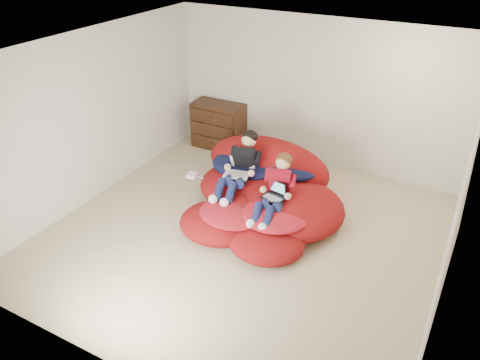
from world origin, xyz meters
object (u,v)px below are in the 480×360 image
Objects in this scene: younger_boy at (276,187)px; laptop_black at (275,193)px; beanbag_pile at (263,193)px; older_boy at (241,163)px; dresser at (219,126)px; laptop_white at (239,169)px.

laptop_black is (0.00, -0.04, -0.08)m from younger_boy.
beanbag_pile is 0.60m from younger_boy.
beanbag_pile is 2.23× the size of older_boy.
laptop_black is at bearing -90.00° from younger_boy.
dresser is 2.14× the size of laptop_white.
dresser is 2.77m from laptop_black.
laptop_white is 0.74m from laptop_black.
beanbag_pile is 5.53× the size of laptop_white.
laptop_black is (0.35, -0.37, 0.29)m from beanbag_pile.
older_boy reaches higher than laptop_white.
older_boy is 0.77m from laptop_black.
older_boy is at bearing 155.58° from laptop_black.
dresser is at bearing 129.76° from older_boy.
dresser is 2.09m from older_boy.
beanbag_pile is at bearing 137.10° from younger_boy.
dresser is 2.27m from beanbag_pile.
beanbag_pile is 2.51× the size of younger_boy.
laptop_black is at bearing -43.43° from dresser.
younger_boy is at bearing -42.90° from beanbag_pile.
laptop_black is at bearing -46.53° from beanbag_pile.
beanbag_pile is 0.58m from laptop_black.
laptop_white is at bearing -162.59° from beanbag_pile.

